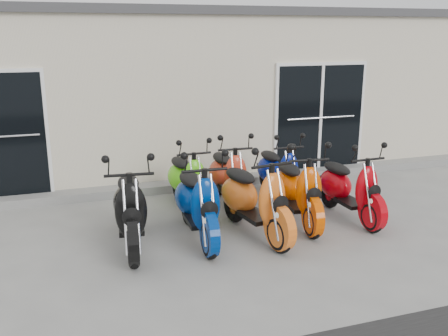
{
  "coord_description": "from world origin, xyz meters",
  "views": [
    {
      "loc": [
        -2.48,
        -6.83,
        2.88
      ],
      "look_at": [
        0.0,
        0.6,
        0.75
      ],
      "focal_mm": 40.0,
      "sensor_mm": 36.0,
      "label": 1
    }
  ],
  "objects_px": {
    "scooter_back_red": "(228,168)",
    "scooter_back_blue": "(279,164)",
    "scooter_front_orange_b": "(298,180)",
    "scooter_front_orange_a": "(254,188)",
    "scooter_back_green": "(187,172)",
    "scooter_front_black": "(130,197)",
    "scooter_front_red": "(350,179)",
    "scooter_front_blue": "(197,192)"
  },
  "relations": [
    {
      "from": "scooter_back_red",
      "to": "scooter_front_orange_b",
      "type": "bearing_deg",
      "value": -54.45
    },
    {
      "from": "scooter_front_red",
      "to": "scooter_back_blue",
      "type": "relative_size",
      "value": 1.05
    },
    {
      "from": "scooter_front_black",
      "to": "scooter_back_blue",
      "type": "xyz_separation_m",
      "value": [
        2.8,
        1.28,
        -0.09
      ]
    },
    {
      "from": "scooter_front_red",
      "to": "scooter_back_red",
      "type": "bearing_deg",
      "value": 140.7
    },
    {
      "from": "scooter_front_orange_b",
      "to": "scooter_front_orange_a",
      "type": "bearing_deg",
      "value": -156.66
    },
    {
      "from": "scooter_front_orange_a",
      "to": "scooter_back_red",
      "type": "relative_size",
      "value": 1.09
    },
    {
      "from": "scooter_front_blue",
      "to": "scooter_back_green",
      "type": "bearing_deg",
      "value": 83.64
    },
    {
      "from": "scooter_front_orange_a",
      "to": "scooter_back_blue",
      "type": "distance_m",
      "value": 1.78
    },
    {
      "from": "scooter_front_black",
      "to": "scooter_front_red",
      "type": "height_order",
      "value": "scooter_front_black"
    },
    {
      "from": "scooter_front_black",
      "to": "scooter_front_blue",
      "type": "relative_size",
      "value": 1.01
    },
    {
      "from": "scooter_front_blue",
      "to": "scooter_back_red",
      "type": "bearing_deg",
      "value": 56.55
    },
    {
      "from": "scooter_front_red",
      "to": "scooter_back_blue",
      "type": "distance_m",
      "value": 1.44
    },
    {
      "from": "scooter_front_orange_b",
      "to": "scooter_back_red",
      "type": "distance_m",
      "value": 1.36
    },
    {
      "from": "scooter_back_blue",
      "to": "scooter_front_orange_a",
      "type": "bearing_deg",
      "value": -126.09
    },
    {
      "from": "scooter_front_orange_b",
      "to": "scooter_front_red",
      "type": "height_order",
      "value": "scooter_front_orange_b"
    },
    {
      "from": "scooter_front_orange_b",
      "to": "scooter_back_red",
      "type": "height_order",
      "value": "scooter_front_orange_b"
    },
    {
      "from": "scooter_front_black",
      "to": "scooter_back_red",
      "type": "bearing_deg",
      "value": 39.81
    },
    {
      "from": "scooter_front_black",
      "to": "scooter_back_green",
      "type": "bearing_deg",
      "value": 54.25
    },
    {
      "from": "scooter_front_blue",
      "to": "scooter_front_orange_b",
      "type": "xyz_separation_m",
      "value": [
        1.64,
        0.14,
        -0.02
      ]
    },
    {
      "from": "scooter_front_orange_a",
      "to": "scooter_back_red",
      "type": "xyz_separation_m",
      "value": [
        0.08,
        1.39,
        -0.06
      ]
    },
    {
      "from": "scooter_front_blue",
      "to": "scooter_front_red",
      "type": "bearing_deg",
      "value": 2.62
    },
    {
      "from": "scooter_front_black",
      "to": "scooter_front_red",
      "type": "distance_m",
      "value": 3.44
    },
    {
      "from": "scooter_front_black",
      "to": "scooter_back_blue",
      "type": "distance_m",
      "value": 3.08
    },
    {
      "from": "scooter_back_red",
      "to": "scooter_back_blue",
      "type": "xyz_separation_m",
      "value": [
        0.96,
        0.05,
        -0.04
      ]
    },
    {
      "from": "scooter_front_blue",
      "to": "scooter_front_red",
      "type": "distance_m",
      "value": 2.5
    },
    {
      "from": "scooter_front_black",
      "to": "scooter_front_orange_a",
      "type": "height_order",
      "value": "scooter_front_orange_a"
    },
    {
      "from": "scooter_front_blue",
      "to": "scooter_back_blue",
      "type": "xyz_separation_m",
      "value": [
        1.86,
        1.33,
        -0.08
      ]
    },
    {
      "from": "scooter_front_black",
      "to": "scooter_front_blue",
      "type": "height_order",
      "value": "scooter_front_black"
    },
    {
      "from": "scooter_back_red",
      "to": "scooter_front_red",
      "type": "bearing_deg",
      "value": -35.11
    },
    {
      "from": "scooter_back_red",
      "to": "scooter_back_blue",
      "type": "relative_size",
      "value": 1.06
    },
    {
      "from": "scooter_front_blue",
      "to": "scooter_front_red",
      "type": "height_order",
      "value": "scooter_front_blue"
    },
    {
      "from": "scooter_back_red",
      "to": "scooter_front_blue",
      "type": "bearing_deg",
      "value": -122.71
    },
    {
      "from": "scooter_back_green",
      "to": "scooter_back_red",
      "type": "relative_size",
      "value": 0.97
    },
    {
      "from": "scooter_front_orange_b",
      "to": "scooter_back_blue",
      "type": "height_order",
      "value": "scooter_front_orange_b"
    },
    {
      "from": "scooter_front_orange_b",
      "to": "scooter_back_blue",
      "type": "xyz_separation_m",
      "value": [
        0.22,
        1.19,
        -0.06
      ]
    },
    {
      "from": "scooter_front_orange_b",
      "to": "scooter_back_green",
      "type": "relative_size",
      "value": 1.07
    },
    {
      "from": "scooter_front_orange_b",
      "to": "scooter_front_red",
      "type": "distance_m",
      "value": 0.87
    },
    {
      "from": "scooter_front_black",
      "to": "scooter_back_red",
      "type": "distance_m",
      "value": 2.21
    },
    {
      "from": "scooter_front_orange_a",
      "to": "scooter_front_orange_b",
      "type": "xyz_separation_m",
      "value": [
        0.82,
        0.25,
        -0.03
      ]
    },
    {
      "from": "scooter_front_orange_a",
      "to": "scooter_back_blue",
      "type": "bearing_deg",
      "value": 45.48
    },
    {
      "from": "scooter_front_blue",
      "to": "scooter_back_green",
      "type": "distance_m",
      "value": 1.32
    },
    {
      "from": "scooter_front_red",
      "to": "scooter_back_red",
      "type": "distance_m",
      "value": 2.03
    }
  ]
}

